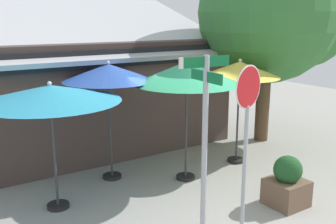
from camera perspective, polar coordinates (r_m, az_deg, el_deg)
ground_plane at (r=8.80m, az=5.70°, el=-11.85°), size 28.00×28.00×0.10m
cafe_building at (r=12.07m, az=-12.09°, el=3.37°), size 8.07×5.06×4.41m
street_sign_post at (r=6.05m, az=5.36°, el=-3.69°), size 0.86×0.80×3.19m
stop_sign at (r=6.44m, az=11.43°, el=-1.62°), size 0.70×0.18×3.00m
patio_umbrella_teal_left at (r=7.65m, az=-16.85°, el=2.50°), size 2.68×2.68×2.57m
patio_umbrella_royal_blue_center at (r=8.89m, az=-8.70°, el=5.57°), size 2.08×2.08×2.79m
patio_umbrella_forest_green_right at (r=8.75m, az=2.75°, el=5.66°), size 2.43×2.43×2.85m
patio_umbrella_mustard_far_right at (r=10.05m, az=10.44°, el=6.01°), size 2.03×2.03×2.73m
shade_tree at (r=12.19m, az=15.28°, el=13.47°), size 4.40×4.13×5.95m
sidewalk_planter at (r=8.35m, az=16.98°, el=-9.96°), size 0.73×0.73×1.05m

